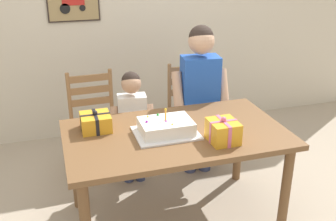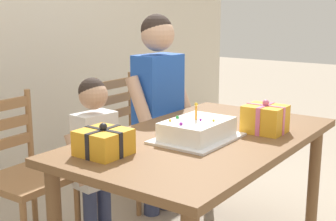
# 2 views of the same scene
# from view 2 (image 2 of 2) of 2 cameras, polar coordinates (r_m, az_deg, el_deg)

# --- Properties ---
(dining_table) EXTENTS (1.56, 0.91, 0.74)m
(dining_table) POSITION_cam_2_polar(r_m,az_deg,el_deg) (2.46, 4.36, -5.20)
(dining_table) COLOR brown
(dining_table) RESTS_ON ground
(birthday_cake) EXTENTS (0.44, 0.34, 0.19)m
(birthday_cake) POSITION_cam_2_polar(r_m,az_deg,el_deg) (2.35, 3.62, -2.45)
(birthday_cake) COLOR silver
(birthday_cake) RESTS_ON dining_table
(gift_box_red_large) EXTENTS (0.19, 0.21, 0.18)m
(gift_box_red_large) POSITION_cam_2_polar(r_m,az_deg,el_deg) (2.53, 11.87, -1.02)
(gift_box_red_large) COLOR gold
(gift_box_red_large) RESTS_ON dining_table
(gift_box_beside_cake) EXTENTS (0.21, 0.22, 0.15)m
(gift_box_beside_cake) POSITION_cam_2_polar(r_m,az_deg,el_deg) (2.13, -7.93, -3.88)
(gift_box_beside_cake) COLOR gold
(gift_box_beside_cake) RESTS_ON dining_table
(chair_left) EXTENTS (0.43, 0.43, 0.92)m
(chair_left) POSITION_cam_2_polar(r_m,az_deg,el_deg) (2.78, -17.52, -7.59)
(chair_left) COLOR #996B42
(chair_left) RESTS_ON ground
(chair_right) EXTENTS (0.42, 0.42, 0.92)m
(chair_right) POSITION_cam_2_polar(r_m,az_deg,el_deg) (3.39, -4.72, -3.41)
(chair_right) COLOR #996B42
(chair_right) RESTS_ON ground
(child_older) EXTENTS (0.51, 0.30, 1.36)m
(child_older) POSITION_cam_2_polar(r_m,az_deg,el_deg) (3.08, -1.21, 1.91)
(child_older) COLOR #38426B
(child_older) RESTS_ON ground
(child_younger) EXTENTS (0.38, 0.23, 1.02)m
(child_younger) POSITION_cam_2_polar(r_m,az_deg,el_deg) (2.69, -8.95, -4.45)
(child_younger) COLOR #38426B
(child_younger) RESTS_ON ground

